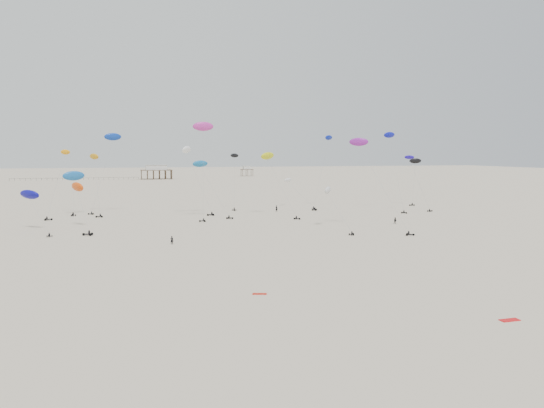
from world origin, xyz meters
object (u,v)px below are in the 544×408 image
object	(u,v)px
pavilion_main	(156,173)
spectator_0	(172,244)
rig_0	(392,149)
pavilion_small	(247,172)
rig_4	(205,173)
rig_9	(192,164)

from	to	relation	value
pavilion_main	spectator_0	world-z (taller)	pavilion_main
rig_0	spectator_0	xyz separation A→B (m)	(-71.10, -44.93, -18.95)
pavilion_main	rig_0	world-z (taller)	rig_0
rig_0	pavilion_small	bearing A→B (deg)	-109.44
pavilion_small	rig_4	size ratio (longest dim) A/B	0.44
pavilion_main	rig_0	bearing A→B (deg)	-74.87
rig_9	rig_0	bearing A→B (deg)	-90.18
spectator_0	rig_0	bearing A→B (deg)	-134.53
pavilion_main	rig_4	bearing A→B (deg)	-89.40
pavilion_main	spectator_0	distance (m)	266.11
pavilion_main	rig_9	bearing A→B (deg)	-90.42
rig_4	rig_9	distance (m)	4.73
pavilion_main	spectator_0	xyz separation A→B (m)	(-11.36, -265.84, -4.22)
rig_0	spectator_0	distance (m)	86.22
pavilion_main	rig_4	distance (m)	217.61
pavilion_small	spectator_0	size ratio (longest dim) A/B	4.78
pavilion_main	rig_4	size ratio (longest dim) A/B	1.02
pavilion_main	pavilion_small	distance (m)	76.16
rig_0	rig_4	bearing A→B (deg)	-20.54
pavilion_main	rig_9	size ratio (longest dim) A/B	1.05
rig_9	spectator_0	distance (m)	50.61
pavilion_small	rig_4	xyz separation A→B (m)	(-67.74, -247.45, 8.59)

